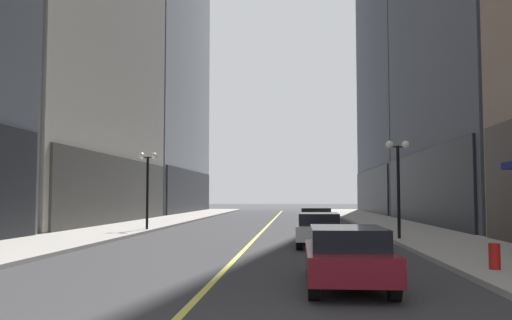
{
  "coord_description": "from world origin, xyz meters",
  "views": [
    {
      "loc": [
        1.94,
        -3.31,
        1.99
      ],
      "look_at": [
        -0.09,
        23.87,
        3.81
      ],
      "focal_mm": 37.96,
      "sensor_mm": 36.0,
      "label": 1
    }
  ],
  "objects": [
    {
      "name": "street_lamp_left_far",
      "position": [
        -6.4,
        26.5,
        3.26
      ],
      "size": [
        1.06,
        0.36,
        4.43
      ],
      "color": "black",
      "rests_on": "ground"
    },
    {
      "name": "car_maroon",
      "position": [
        3.03,
        8.64,
        0.72
      ],
      "size": [
        1.78,
        4.31,
        1.32
      ],
      "color": "maroon",
      "rests_on": "ground"
    },
    {
      "name": "street_lamp_right_mid",
      "position": [
        6.4,
        20.78,
        3.26
      ],
      "size": [
        1.06,
        0.36,
        4.43
      ],
      "color": "black",
      "rests_on": "ground"
    },
    {
      "name": "lane_centre_stripe",
      "position": [
        0.0,
        35.0,
        0.0
      ],
      "size": [
        0.16,
        70.0,
        0.01
      ],
      "primitive_type": "cube",
      "color": "#E5D64C",
      "rests_on": "ground"
    },
    {
      "name": "car_yellow",
      "position": [
        3.01,
        27.92,
        0.72
      ],
      "size": [
        1.89,
        4.03,
        1.32
      ],
      "color": "yellow",
      "rests_on": "ground"
    },
    {
      "name": "sidewalk_left",
      "position": [
        -8.25,
        35.0,
        0.07
      ],
      "size": [
        4.5,
        78.0,
        0.15
      ],
      "primitive_type": "cube",
      "color": "#ADA8A0",
      "rests_on": "ground"
    },
    {
      "name": "ground_plane",
      "position": [
        0.0,
        35.0,
        0.0
      ],
      "size": [
        200.0,
        200.0,
        0.0
      ],
      "primitive_type": "plane",
      "color": "#38383A"
    },
    {
      "name": "sidewalk_right",
      "position": [
        8.25,
        35.0,
        0.07
      ],
      "size": [
        4.5,
        78.0,
        0.15
      ],
      "primitive_type": "cube",
      "color": "#ADA8A0",
      "rests_on": "ground"
    },
    {
      "name": "fire_hydrant_right",
      "position": [
        6.9,
        10.81,
        0.4
      ],
      "size": [
        0.28,
        0.28,
        0.8
      ],
      "primitive_type": "cylinder",
      "color": "red",
      "rests_on": "ground"
    },
    {
      "name": "car_silver",
      "position": [
        2.82,
        18.31,
        0.72
      ],
      "size": [
        1.83,
        4.24,
        1.32
      ],
      "color": "#B7B7BC",
      "rests_on": "ground"
    }
  ]
}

